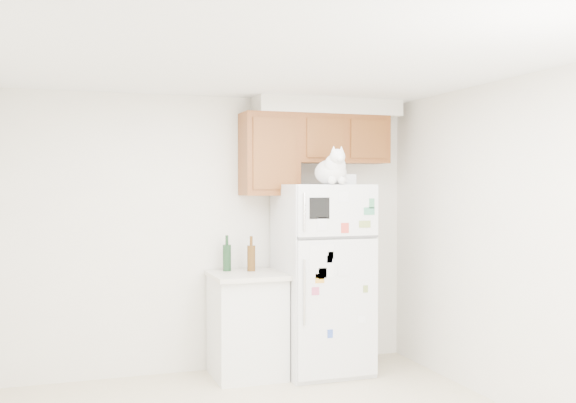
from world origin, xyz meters
name	(u,v)px	position (x,y,z in m)	size (l,w,h in m)	color
room_shell	(285,188)	(0.12, 0.24, 1.67)	(3.84, 4.04, 2.52)	white
refrigerator	(323,278)	(0.94, 1.61, 0.85)	(0.76, 0.78, 1.70)	white
base_counter	(247,324)	(0.25, 1.68, 0.46)	(0.64, 0.64, 0.92)	white
cat	(332,170)	(0.93, 1.36, 1.82)	(0.32, 0.47, 0.33)	white
storage_box_back	(337,179)	(1.14, 1.76, 1.75)	(0.18, 0.13, 0.10)	white
storage_box_front	(346,179)	(1.11, 1.48, 1.74)	(0.15, 0.11, 0.09)	white
bottle_green	(227,253)	(0.11, 1.86, 1.08)	(0.08, 0.08, 0.32)	#19381E
bottle_amber	(251,254)	(0.32, 1.78, 1.08)	(0.07, 0.07, 0.32)	#593814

